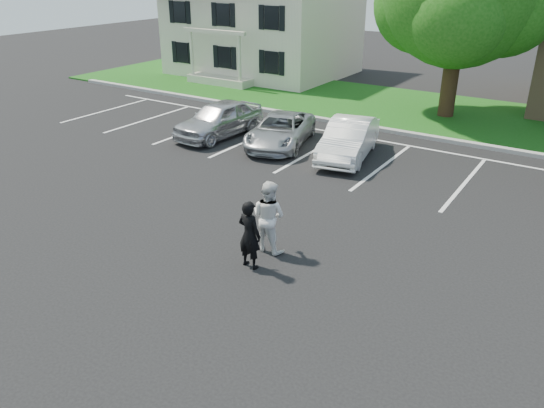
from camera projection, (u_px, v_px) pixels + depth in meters
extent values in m
plane|color=black|center=(248.00, 268.00, 12.22)|extent=(90.00, 90.00, 0.00)
cube|color=gray|center=(421.00, 136.00, 21.33)|extent=(40.00, 0.30, 0.15)
cube|color=#114C0F|center=(450.00, 115.00, 24.40)|extent=(44.00, 8.00, 0.08)
cube|color=silver|center=(107.00, 110.00, 25.27)|extent=(0.12, 5.20, 0.01)
cube|color=silver|center=(149.00, 119.00, 23.88)|extent=(0.12, 5.20, 0.01)
cube|color=silver|center=(196.00, 129.00, 22.49)|extent=(0.12, 5.20, 0.01)
cube|color=silver|center=(250.00, 140.00, 21.10)|extent=(0.12, 5.20, 0.01)
cube|color=silver|center=(312.00, 152.00, 19.71)|extent=(0.12, 5.20, 0.01)
cube|color=silver|center=(382.00, 166.00, 18.31)|extent=(0.12, 5.20, 0.01)
cube|color=silver|center=(465.00, 183.00, 16.92)|extent=(0.12, 5.20, 0.01)
cube|color=silver|center=(446.00, 152.00, 19.68)|extent=(34.00, 0.12, 0.01)
cube|color=beige|center=(264.00, 30.00, 32.84)|extent=(10.00, 8.00, 5.20)
cube|color=beige|center=(223.00, 80.00, 30.54)|extent=(4.00, 1.60, 0.50)
cylinder|color=beige|center=(192.00, 60.00, 30.47)|extent=(0.18, 0.18, 2.70)
cylinder|color=beige|center=(240.00, 65.00, 28.78)|extent=(0.18, 0.18, 2.70)
cube|color=beige|center=(214.00, 32.00, 28.94)|extent=(4.20, 0.25, 0.20)
cube|color=black|center=(225.00, 57.00, 30.24)|extent=(0.90, 0.06, 1.20)
cube|color=black|center=(223.00, 15.00, 29.28)|extent=(0.90, 0.06, 1.20)
cube|color=black|center=(216.00, 56.00, 30.56)|extent=(0.32, 0.05, 1.25)
cube|color=black|center=(234.00, 58.00, 29.91)|extent=(0.32, 0.05, 1.25)
cylinder|color=black|center=(450.00, 82.00, 23.54)|extent=(0.70, 0.70, 3.20)
sphere|color=#15540E|center=(505.00, 1.00, 21.87)|extent=(4.60, 4.60, 4.60)
sphere|color=#15540E|center=(424.00, 3.00, 23.36)|extent=(4.40, 4.40, 4.40)
sphere|color=#15540E|center=(459.00, 13.00, 20.95)|extent=(4.00, 4.00, 4.00)
imported|color=black|center=(249.00, 235.00, 11.97)|extent=(0.63, 0.44, 1.65)
imported|color=white|center=(269.00, 216.00, 12.66)|extent=(0.91, 0.73, 1.80)
imported|color=silver|center=(219.00, 119.00, 21.26)|extent=(1.96, 4.27, 1.42)
imported|color=#A3A5AA|center=(280.00, 130.00, 20.25)|extent=(3.05, 4.62, 1.18)
imported|color=white|center=(349.00, 139.00, 18.91)|extent=(2.29, 4.35, 1.36)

